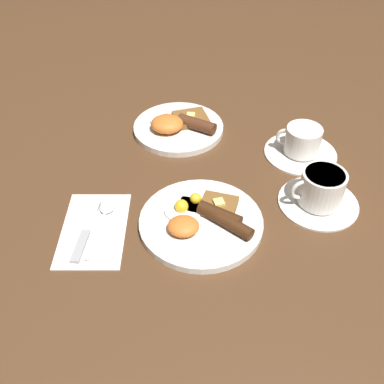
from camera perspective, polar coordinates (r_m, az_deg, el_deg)
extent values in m
plane|color=#4C301C|center=(0.89, 1.19, -4.23)|extent=(3.00, 3.00, 0.00)
cylinder|color=silver|center=(0.88, 1.20, -3.89)|extent=(0.24, 0.24, 0.01)
cylinder|color=white|center=(0.89, -1.10, -2.29)|extent=(0.07, 0.07, 0.01)
sphere|color=yellow|center=(0.89, -1.30, -1.83)|extent=(0.03, 0.03, 0.03)
cylinder|color=white|center=(0.91, 0.52, -1.33)|extent=(0.06, 0.06, 0.01)
sphere|color=yellow|center=(0.91, 0.51, -0.83)|extent=(0.02, 0.02, 0.02)
ellipsoid|color=orange|center=(0.85, -1.06, -4.35)|extent=(0.06, 0.05, 0.03)
cylinder|color=#3D210F|center=(0.86, 4.54, -3.77)|extent=(0.10, 0.09, 0.02)
cylinder|color=#3B200E|center=(0.87, 3.59, -3.06)|extent=(0.09, 0.07, 0.03)
cube|color=brown|center=(0.90, 3.45, -1.77)|extent=(0.08, 0.08, 0.01)
cube|color=#F4E072|center=(0.89, 3.48, -1.30)|extent=(0.02, 0.02, 0.01)
cylinder|color=silver|center=(1.14, -1.67, 8.12)|extent=(0.22, 0.22, 0.01)
cylinder|color=white|center=(1.15, -3.27, 9.04)|extent=(0.08, 0.08, 0.01)
sphere|color=yellow|center=(1.14, -3.15, 9.33)|extent=(0.03, 0.03, 0.03)
ellipsoid|color=orange|center=(1.11, -3.14, 8.63)|extent=(0.08, 0.07, 0.04)
cylinder|color=#4B2816|center=(1.11, 0.65, 8.60)|extent=(0.10, 0.07, 0.03)
cube|color=brown|center=(1.15, -0.10, 9.33)|extent=(0.10, 0.09, 0.01)
cube|color=#F4E072|center=(1.14, -0.10, 9.75)|extent=(0.02, 0.02, 0.01)
cylinder|color=silver|center=(0.97, 15.78, -1.24)|extent=(0.17, 0.17, 0.01)
cylinder|color=silver|center=(0.94, 16.22, 0.54)|extent=(0.09, 0.09, 0.07)
cylinder|color=brown|center=(0.92, 16.61, 2.11)|extent=(0.08, 0.08, 0.00)
torus|color=silver|center=(0.92, 13.80, 0.27)|extent=(0.05, 0.02, 0.05)
cylinder|color=silver|center=(1.09, 13.66, 4.90)|extent=(0.17, 0.17, 0.01)
cylinder|color=silver|center=(1.07, 13.96, 6.42)|extent=(0.08, 0.08, 0.06)
cylinder|color=brown|center=(1.05, 14.22, 7.69)|extent=(0.07, 0.07, 0.00)
torus|color=silver|center=(1.07, 11.80, 6.88)|extent=(0.04, 0.02, 0.04)
cube|color=white|center=(0.90, -12.30, -4.60)|extent=(0.12, 0.20, 0.01)
cube|color=silver|center=(0.92, -12.45, -2.65)|extent=(0.02, 0.10, 0.00)
cube|color=#9E9EA3|center=(0.87, -13.94, -6.64)|extent=(0.03, 0.08, 0.01)
ellipsoid|color=silver|center=(0.93, -10.60, -1.72)|extent=(0.04, 0.05, 0.01)
cube|color=silver|center=(0.88, -12.00, -5.49)|extent=(0.02, 0.12, 0.00)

